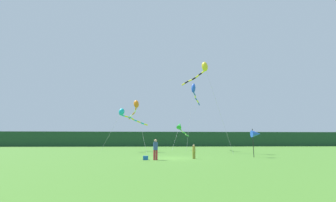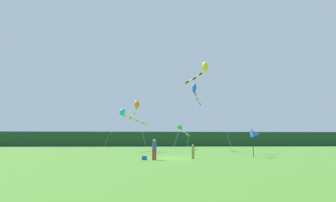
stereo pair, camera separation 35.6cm
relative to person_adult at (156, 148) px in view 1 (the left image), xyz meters
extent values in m
plane|color=#4C842D|center=(1.54, 2.24, -0.95)|extent=(120.00, 120.00, 0.00)
cube|color=#1E4228|center=(1.54, 47.24, 1.06)|extent=(108.00, 3.71, 4.00)
cylinder|color=#B23338|center=(-0.09, 0.00, -0.54)|extent=(0.17, 0.17, 0.81)
cylinder|color=#B23338|center=(0.09, 0.00, -0.54)|extent=(0.17, 0.17, 0.81)
cylinder|color=#334C8C|center=(0.00, 0.00, 0.19)|extent=(0.37, 0.37, 0.64)
sphere|color=tan|center=(0.00, 0.00, 0.63)|extent=(0.24, 0.24, 0.24)
cylinder|color=olive|center=(3.33, 1.20, -0.65)|extent=(0.12, 0.12, 0.60)
cylinder|color=olive|center=(3.47, 1.20, -0.65)|extent=(0.12, 0.12, 0.60)
cylinder|color=olive|center=(3.40, 1.20, -0.11)|extent=(0.27, 0.27, 0.47)
sphere|color=tan|center=(3.40, 1.20, 0.21)|extent=(0.17, 0.17, 0.17)
cube|color=#1959B2|center=(-0.82, 0.30, -0.78)|extent=(0.41, 0.42, 0.32)
cylinder|color=black|center=(9.49, 2.76, 0.42)|extent=(0.06, 0.06, 2.72)
cone|color=blue|center=(9.84, 2.76, 1.29)|extent=(0.90, 0.70, 0.70)
cylinder|color=#B2B2B2|center=(5.39, 15.70, 4.15)|extent=(1.99, 4.48, 10.20)
ellipsoid|color=blue|center=(6.37, 17.92, 9.24)|extent=(1.07, 1.30, 1.85)
cylinder|color=blue|center=(6.59, 18.39, 8.39)|extent=(0.65, 1.08, 0.52)
cylinder|color=yellow|center=(6.91, 19.37, 8.11)|extent=(0.39, 1.10, 0.42)
cylinder|color=blue|center=(7.21, 20.36, 7.88)|extent=(0.63, 1.07, 0.43)
cylinder|color=yellow|center=(7.65, 21.30, 7.62)|extent=(0.65, 1.07, 0.48)
cylinder|color=blue|center=(8.07, 22.25, 7.32)|extent=(0.60, 1.09, 0.50)
cylinder|color=#B2B2B2|center=(7.95, 9.18, 4.86)|extent=(2.40, 3.28, 11.62)
ellipsoid|color=yellow|center=(6.76, 10.81, 10.67)|extent=(1.30, 1.36, 1.53)
cylinder|color=yellow|center=(6.63, 11.13, 10.04)|extent=(0.47, 0.77, 0.35)
cylinder|color=black|center=(6.35, 11.78, 9.91)|extent=(0.49, 0.75, 0.31)
cylinder|color=yellow|center=(6.03, 12.41, 9.75)|extent=(0.55, 0.76, 0.40)
cylinder|color=black|center=(5.65, 13.00, 9.56)|extent=(0.60, 0.73, 0.37)
cylinder|color=yellow|center=(5.20, 13.54, 9.42)|extent=(0.65, 0.67, 0.30)
cylinder|color=black|center=(4.73, 14.07, 9.27)|extent=(0.65, 0.70, 0.38)
cylinder|color=yellow|center=(4.31, 14.63, 9.09)|extent=(0.57, 0.74, 0.36)
cylinder|color=#B2B2B2|center=(-6.10, 13.84, 1.96)|extent=(2.31, 3.01, 5.82)
ellipsoid|color=#1EB7CC|center=(-4.96, 15.33, 4.86)|extent=(1.36, 1.43, 1.34)
cylinder|color=#1EB7CC|center=(-4.78, 15.67, 4.37)|extent=(0.54, 0.79, 0.30)
cylinder|color=yellow|center=(-4.36, 16.30, 4.28)|extent=(0.65, 0.73, 0.28)
cylinder|color=#1EB7CC|center=(-3.92, 16.91, 4.19)|extent=(0.59, 0.77, 0.29)
cylinder|color=yellow|center=(-3.52, 17.56, 4.03)|extent=(0.58, 0.81, 0.42)
cylinder|color=#1EB7CC|center=(-3.12, 18.21, 3.86)|extent=(0.62, 0.77, 0.32)
cylinder|color=yellow|center=(-2.62, 18.77, 3.68)|extent=(0.74, 0.70, 0.42)
cylinder|color=#1EB7CC|center=(-2.06, 19.29, 3.47)|extent=(0.71, 0.71, 0.37)
cylinder|color=yellow|center=(-1.51, 19.82, 3.31)|extent=(0.73, 0.69, 0.36)
cylinder|color=#B2B2B2|center=(-1.85, 12.04, 2.49)|extent=(1.80, 4.78, 6.89)
ellipsoid|color=orange|center=(-2.74, 14.42, 5.93)|extent=(1.10, 1.29, 1.41)
cylinder|color=orange|center=(-2.82, 14.90, 5.36)|extent=(0.36, 1.03, 0.34)
cylinder|color=white|center=(-2.98, 15.87, 5.13)|extent=(0.38, 1.06, 0.51)
cylinder|color=orange|center=(-3.27, 16.80, 4.84)|extent=(0.61, 1.02, 0.44)
cylinder|color=white|center=(-3.68, 17.68, 4.60)|extent=(0.63, 1.01, 0.42)
cylinder|color=orange|center=(-4.05, 18.59, 4.33)|extent=(0.51, 1.05, 0.50)
cylinder|color=#B2B2B2|center=(3.43, 18.19, 1.15)|extent=(1.77, 4.88, 4.20)
cone|color=green|center=(4.31, 20.62, 3.24)|extent=(1.32, 1.74, 1.47)
cylinder|color=green|center=(4.49, 21.26, 2.61)|extent=(0.58, 1.35, 0.43)
cylinder|color=white|center=(4.91, 22.50, 2.35)|extent=(0.65, 1.34, 0.48)
cylinder|color=green|center=(5.46, 23.69, 2.10)|extent=(0.85, 1.27, 0.41)
cylinder|color=white|center=(5.92, 24.91, 1.88)|extent=(0.47, 1.36, 0.42)
cylinder|color=green|center=(6.41, 26.11, 1.65)|extent=(0.88, 1.25, 0.43)
camera|label=1|loc=(-0.19, -19.82, 0.63)|focal=25.13mm
camera|label=2|loc=(0.17, -19.84, 0.63)|focal=25.13mm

